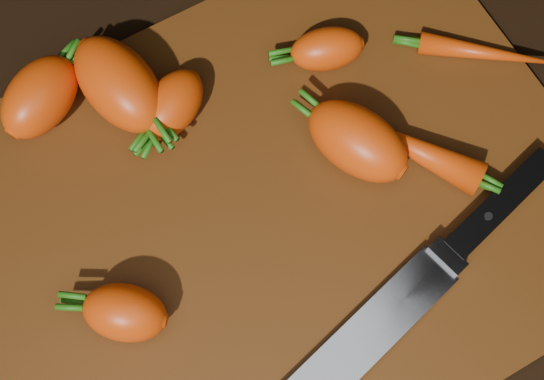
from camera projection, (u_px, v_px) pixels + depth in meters
ground at (278, 214)px, 0.62m from camera, size 2.00×2.00×0.01m
cutting_board at (278, 210)px, 0.61m from camera, size 0.50×0.40×0.01m
carrot_0 at (40, 97)px, 0.61m from camera, size 0.09×0.08×0.05m
carrot_1 at (125, 313)px, 0.56m from camera, size 0.08×0.07×0.04m
carrot_2 at (119, 84)px, 0.61m from camera, size 0.07×0.11×0.06m
carrot_3 at (357, 141)px, 0.60m from camera, size 0.08×0.10×0.05m
carrot_4 at (172, 105)px, 0.62m from camera, size 0.08×0.07×0.04m
carrot_5 at (327, 49)px, 0.63m from camera, size 0.07×0.05×0.04m
carrot_6 at (485, 53)px, 0.64m from camera, size 0.10×0.09×0.02m
carrot_7 at (415, 149)px, 0.61m from camera, size 0.09×0.11×0.03m
knife at (369, 334)px, 0.57m from camera, size 0.32×0.11×0.02m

